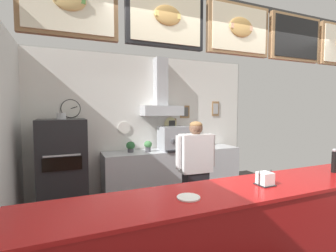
# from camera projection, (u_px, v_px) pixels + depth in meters

# --- Properties ---
(back_wall_assembly) EXTENTS (4.59, 3.03, 2.79)m
(back_wall_assembly) POSITION_uv_depth(u_px,v_px,m) (149.00, 120.00, 4.90)
(back_wall_assembly) COLOR #9E9E99
(back_wall_assembly) RESTS_ON ground_plane
(service_counter) EXTENTS (3.96, 0.66, 1.02)m
(service_counter) POSITION_uv_depth(u_px,v_px,m) (250.00, 240.00, 2.25)
(service_counter) COLOR maroon
(service_counter) RESTS_ON ground_plane
(back_prep_counter) EXTENTS (2.79, 0.60, 0.90)m
(back_prep_counter) POSITION_uv_depth(u_px,v_px,m) (174.00, 172.00, 4.94)
(back_prep_counter) COLOR #B7BABF
(back_prep_counter) RESTS_ON ground_plane
(pizza_oven) EXTENTS (0.73, 0.72, 1.65)m
(pizza_oven) POSITION_uv_depth(u_px,v_px,m) (63.00, 167.00, 3.95)
(pizza_oven) COLOR #232326
(pizza_oven) RESTS_ON ground_plane
(shop_worker) EXTENTS (0.61, 0.24, 1.54)m
(shop_worker) POSITION_uv_depth(u_px,v_px,m) (196.00, 172.00, 3.46)
(shop_worker) COLOR #232328
(shop_worker) RESTS_ON ground_plane
(espresso_machine) EXTENTS (0.53, 0.52, 0.47)m
(espresso_machine) POSITION_uv_depth(u_px,v_px,m) (173.00, 138.00, 4.86)
(espresso_machine) COLOR #A3A5AD
(espresso_machine) RESTS_ON back_prep_counter
(potted_basil) EXTENTS (0.15, 0.15, 0.21)m
(potted_basil) POSITION_uv_depth(u_px,v_px,m) (148.00, 146.00, 4.65)
(potted_basil) COLOR #4C4C51
(potted_basil) RESTS_ON back_prep_counter
(potted_rosemary) EXTENTS (0.17, 0.17, 0.20)m
(potted_rosemary) POSITION_uv_depth(u_px,v_px,m) (131.00, 146.00, 4.59)
(potted_rosemary) COLOR #4C4C51
(potted_rosemary) RESTS_ON back_prep_counter
(potted_sage) EXTENTS (0.15, 0.15, 0.18)m
(potted_sage) POSITION_uv_depth(u_px,v_px,m) (202.00, 143.00, 5.13)
(potted_sage) COLOR #4C4C51
(potted_sage) RESTS_ON back_prep_counter
(potted_oregano) EXTENTS (0.19, 0.19, 0.25)m
(potted_oregano) POSITION_uv_depth(u_px,v_px,m) (186.00, 142.00, 5.00)
(potted_oregano) COLOR beige
(potted_oregano) RESTS_ON back_prep_counter
(condiment_plate) EXTENTS (0.18, 0.18, 0.01)m
(condiment_plate) POSITION_uv_depth(u_px,v_px,m) (188.00, 197.00, 1.91)
(condiment_plate) COLOR white
(condiment_plate) RESTS_ON service_counter
(napkin_holder) EXTENTS (0.15, 0.14, 0.14)m
(napkin_holder) POSITION_uv_depth(u_px,v_px,m) (265.00, 179.00, 2.24)
(napkin_holder) COLOR #262628
(napkin_holder) RESTS_ON service_counter
(pepper_grinder) EXTENTS (0.05, 0.05, 0.27)m
(pepper_grinder) POSITION_uv_depth(u_px,v_px,m) (334.00, 161.00, 2.68)
(pepper_grinder) COLOR black
(pepper_grinder) RESTS_ON service_counter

